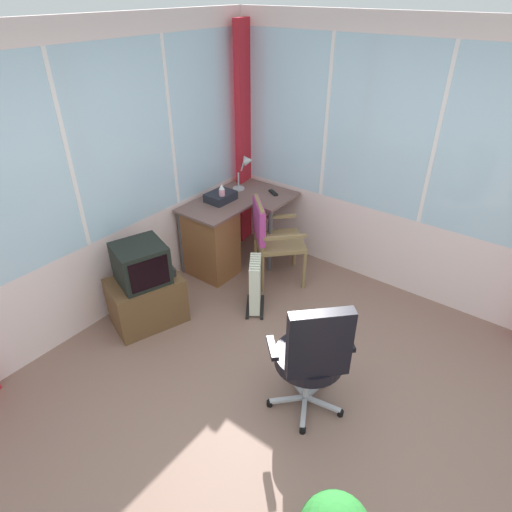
{
  "coord_description": "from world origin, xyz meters",
  "views": [
    {
      "loc": [
        -1.74,
        -1.0,
        2.74
      ],
      "look_at": [
        0.78,
        0.9,
        0.76
      ],
      "focal_mm": 30.7,
      "sensor_mm": 36.0,
      "label": 1
    }
  ],
  "objects_px": {
    "space_heater": "(255,284)",
    "wooden_armchair": "(268,232)",
    "tv_remote": "(273,193)",
    "office_chair": "(313,354)",
    "tv_on_stand": "(145,289)",
    "desk": "(214,238)",
    "spray_bottle": "(222,194)",
    "paper_tray": "(221,197)",
    "desk_lamp": "(246,167)"
  },
  "relations": [
    {
      "from": "office_chair",
      "to": "space_heater",
      "type": "xyz_separation_m",
      "value": [
        0.75,
        1.07,
        -0.3
      ]
    },
    {
      "from": "tv_on_stand",
      "to": "spray_bottle",
      "type": "bearing_deg",
      "value": 3.35
    },
    {
      "from": "tv_remote",
      "to": "wooden_armchair",
      "type": "distance_m",
      "value": 0.58
    },
    {
      "from": "office_chair",
      "to": "tv_on_stand",
      "type": "bearing_deg",
      "value": 90.63
    },
    {
      "from": "space_heater",
      "to": "wooden_armchair",
      "type": "bearing_deg",
      "value": 21.91
    },
    {
      "from": "spray_bottle",
      "to": "desk",
      "type": "bearing_deg",
      "value": 177.45
    },
    {
      "from": "spray_bottle",
      "to": "tv_on_stand",
      "type": "distance_m",
      "value": 1.28
    },
    {
      "from": "wooden_armchair",
      "to": "office_chair",
      "type": "xyz_separation_m",
      "value": [
        -1.22,
        -1.26,
        -0.0
      ]
    },
    {
      "from": "tv_on_stand",
      "to": "desk",
      "type": "bearing_deg",
      "value": 4.26
    },
    {
      "from": "desk",
      "to": "office_chair",
      "type": "bearing_deg",
      "value": -118.79
    },
    {
      "from": "desk_lamp",
      "to": "paper_tray",
      "type": "xyz_separation_m",
      "value": [
        -0.43,
        0.01,
        -0.21
      ]
    },
    {
      "from": "tv_remote",
      "to": "desk_lamp",
      "type": "bearing_deg",
      "value": 129.05
    },
    {
      "from": "desk",
      "to": "tv_remote",
      "type": "height_order",
      "value": "tv_remote"
    },
    {
      "from": "wooden_armchair",
      "to": "space_heater",
      "type": "bearing_deg",
      "value": -158.09
    },
    {
      "from": "spray_bottle",
      "to": "wooden_armchair",
      "type": "bearing_deg",
      "value": -84.15
    },
    {
      "from": "tv_remote",
      "to": "office_chair",
      "type": "xyz_separation_m",
      "value": [
        -1.69,
        -1.53,
        -0.2
      ]
    },
    {
      "from": "spray_bottle",
      "to": "paper_tray",
      "type": "distance_m",
      "value": 0.09
    },
    {
      "from": "wooden_armchair",
      "to": "tv_on_stand",
      "type": "xyz_separation_m",
      "value": [
        -1.23,
        0.49,
        -0.21
      ]
    },
    {
      "from": "paper_tray",
      "to": "spray_bottle",
      "type": "bearing_deg",
      "value": -125.7
    },
    {
      "from": "spray_bottle",
      "to": "wooden_armchair",
      "type": "distance_m",
      "value": 0.63
    },
    {
      "from": "wooden_armchair",
      "to": "tv_on_stand",
      "type": "bearing_deg",
      "value": 158.4
    },
    {
      "from": "tv_remote",
      "to": "wooden_armchair",
      "type": "relative_size",
      "value": 0.16
    },
    {
      "from": "spray_bottle",
      "to": "tv_on_stand",
      "type": "relative_size",
      "value": 0.26
    },
    {
      "from": "spray_bottle",
      "to": "space_heater",
      "type": "bearing_deg",
      "value": -118.64
    },
    {
      "from": "tv_remote",
      "to": "tv_on_stand",
      "type": "height_order",
      "value": "tv_on_stand"
    },
    {
      "from": "desk_lamp",
      "to": "space_heater",
      "type": "height_order",
      "value": "desk_lamp"
    },
    {
      "from": "spray_bottle",
      "to": "office_chair",
      "type": "xyz_separation_m",
      "value": [
        -1.16,
        -1.82,
        -0.29
      ]
    },
    {
      "from": "desk_lamp",
      "to": "paper_tray",
      "type": "height_order",
      "value": "desk_lamp"
    },
    {
      "from": "office_chair",
      "to": "tv_on_stand",
      "type": "xyz_separation_m",
      "value": [
        -0.02,
        1.75,
        -0.21
      ]
    },
    {
      "from": "wooden_armchair",
      "to": "tv_on_stand",
      "type": "relative_size",
      "value": 1.11
    },
    {
      "from": "paper_tray",
      "to": "space_heater",
      "type": "distance_m",
      "value": 1.06
    },
    {
      "from": "office_chair",
      "to": "wooden_armchair",
      "type": "bearing_deg",
      "value": 45.97
    },
    {
      "from": "desk",
      "to": "space_heater",
      "type": "bearing_deg",
      "value": -108.36
    },
    {
      "from": "tv_remote",
      "to": "space_heater",
      "type": "height_order",
      "value": "tv_remote"
    },
    {
      "from": "paper_tray",
      "to": "office_chair",
      "type": "bearing_deg",
      "value": -122.65
    },
    {
      "from": "tv_remote",
      "to": "tv_on_stand",
      "type": "distance_m",
      "value": 1.77
    },
    {
      "from": "tv_remote",
      "to": "tv_on_stand",
      "type": "relative_size",
      "value": 0.18
    },
    {
      "from": "desk_lamp",
      "to": "tv_remote",
      "type": "distance_m",
      "value": 0.41
    },
    {
      "from": "tv_on_stand",
      "to": "space_heater",
      "type": "bearing_deg",
      "value": -41.2
    },
    {
      "from": "tv_remote",
      "to": "space_heater",
      "type": "relative_size",
      "value": 0.27
    },
    {
      "from": "paper_tray",
      "to": "tv_on_stand",
      "type": "xyz_separation_m",
      "value": [
        -1.22,
        -0.13,
        -0.44
      ]
    },
    {
      "from": "desk",
      "to": "tv_on_stand",
      "type": "bearing_deg",
      "value": -175.74
    },
    {
      "from": "tv_remote",
      "to": "office_chair",
      "type": "height_order",
      "value": "office_chair"
    },
    {
      "from": "desk",
      "to": "wooden_armchair",
      "type": "xyz_separation_m",
      "value": [
        0.21,
        -0.56,
        0.17
      ]
    },
    {
      "from": "desk_lamp",
      "to": "space_heater",
      "type": "bearing_deg",
      "value": -137.92
    },
    {
      "from": "desk",
      "to": "paper_tray",
      "type": "relative_size",
      "value": 3.9
    },
    {
      "from": "spray_bottle",
      "to": "tv_on_stand",
      "type": "height_order",
      "value": "spray_bottle"
    },
    {
      "from": "desk",
      "to": "desk_lamp",
      "type": "xyz_separation_m",
      "value": [
        0.63,
        0.04,
        0.61
      ]
    },
    {
      "from": "paper_tray",
      "to": "space_heater",
      "type": "xyz_separation_m",
      "value": [
        -0.45,
        -0.8,
        -0.53
      ]
    },
    {
      "from": "desk",
      "to": "desk_lamp",
      "type": "height_order",
      "value": "desk_lamp"
    }
  ]
}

